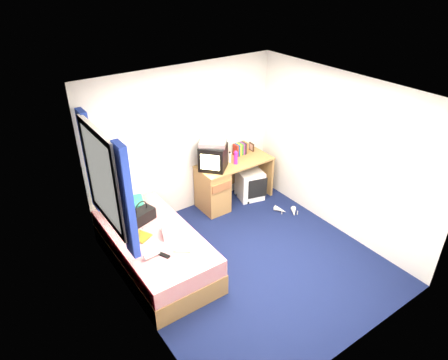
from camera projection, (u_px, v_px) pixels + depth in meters
ground at (251, 262)px, 5.57m from camera, size 3.40×3.40×0.00m
room_shell at (255, 170)px, 4.85m from camera, size 3.40×3.40×3.40m
bed at (155, 250)px, 5.38m from camera, size 1.01×2.00×0.54m
pillow at (125, 205)px, 5.73m from camera, size 0.59×0.47×0.11m
desk at (221, 184)px, 6.63m from camera, size 1.30×0.55×0.75m
storage_cube at (250, 184)px, 6.93m from camera, size 0.50×0.50×0.51m
crt_tv at (213, 157)px, 6.29m from camera, size 0.54×0.55×0.40m
vcr at (213, 143)px, 6.18m from camera, size 0.50×0.49×0.08m
book_row at (241, 149)px, 6.79m from camera, size 0.24×0.13×0.20m
picture_frame at (252, 147)px, 6.93m from camera, size 0.02×0.12×0.14m
pink_water_bottle at (236, 158)px, 6.48m from camera, size 0.08×0.08×0.20m
aerosol_can at (230, 158)px, 6.54m from camera, size 0.05×0.05×0.17m
handbag at (142, 215)px, 5.45m from camera, size 0.38×0.28×0.31m
towel at (174, 231)px, 5.21m from camera, size 0.38×0.35×0.10m
magazine at (139, 236)px, 5.19m from camera, size 0.31×0.34×0.01m
water_bottle at (152, 255)px, 4.83m from camera, size 0.20×0.08×0.07m
colour_swatch_fan at (182, 250)px, 4.94m from camera, size 0.21×0.18×0.01m
remote_control at (164, 255)px, 4.86m from camera, size 0.11×0.17×0.02m
window_assembly at (105, 179)px, 4.73m from camera, size 0.11×1.42×1.40m
white_heels at (287, 211)px, 6.60m from camera, size 0.32×0.40×0.09m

